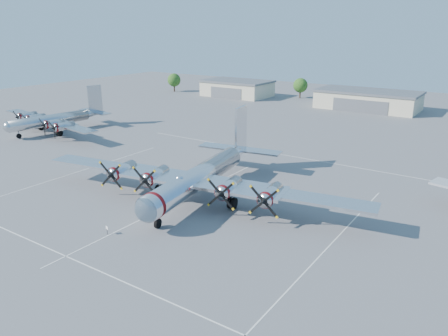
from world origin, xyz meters
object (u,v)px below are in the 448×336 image
Objects in this scene: hangar_west at (237,88)px; bomber_west at (57,132)px; main_bomber_b29 at (202,196)px; hangar_center at (368,100)px; tree_west at (300,85)px; tree_far_west at (174,80)px; info_placard at (107,229)px.

hangar_west is 69.30m from bomber_west.
main_bomber_b29 is at bearing -6.64° from bomber_west.
hangar_center is 0.60× the size of main_bomber_b29.
tree_west is at bearing 162.18° from hangar_center.
tree_far_west is (-25.00, -3.96, 1.51)m from hangar_west.
main_bomber_b29 is (26.63, -90.47, -4.22)m from tree_west.
bomber_west is 57.53m from info_placard.
tree_west reaches higher than bomber_west.
hangar_center reaches higher than main_bomber_b29.
hangar_west reaches higher than bomber_west.
tree_far_west is 46.57m from tree_west.
hangar_west is at bearing -158.11° from tree_west.
tree_west is (-25.00, 8.04, 1.51)m from hangar_center.
hangar_center is (45.00, -0.00, -0.00)m from hangar_west.
tree_far_west is 106.33m from main_bomber_b29.
info_placard is (44.70, -98.06, -1.99)m from hangar_west.
bomber_west is (-51.62, 13.37, 0.00)m from main_bomber_b29.
hangar_west reaches higher than main_bomber_b29.
bomber_west is (-4.99, -69.07, -2.71)m from hangar_west.
tree_west reaches higher than hangar_west.
bomber_west reaches higher than info_placard.
tree_far_west is 0.14× the size of main_bomber_b29.
info_placard is at bearing -53.47° from tree_far_west.
info_placard is (49.69, -28.99, 0.73)m from bomber_west.
hangar_west is 45.00m from hangar_center.
tree_west is at bearing 79.93° from bomber_west.
info_placard is at bearing -76.89° from tree_west.
tree_far_west reaches higher than hangar_west.
hangar_center is 26.30m from tree_west.
hangar_center is 4.31× the size of tree_west.
info_placard is (-0.30, -98.06, -1.99)m from hangar_center.
main_bomber_b29 is at bearing -73.60° from tree_west.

